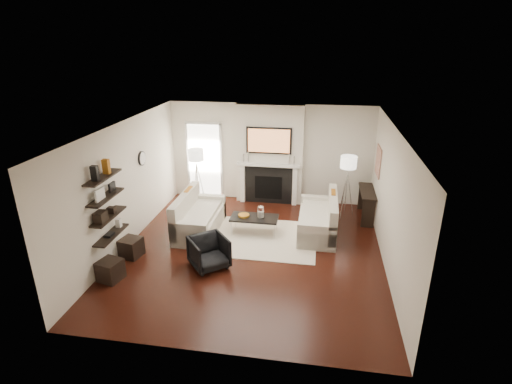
# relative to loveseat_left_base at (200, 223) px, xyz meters

# --- Properties ---
(room_envelope) EXTENTS (6.00, 6.00, 6.00)m
(room_envelope) POSITION_rel_loveseat_left_base_xyz_m (1.38, -0.77, 1.14)
(room_envelope) COLOR black
(room_envelope) RESTS_ON ground
(chimney_breast) EXTENTS (1.80, 0.25, 2.70)m
(chimney_breast) POSITION_rel_loveseat_left_base_xyz_m (1.38, 2.10, 1.14)
(chimney_breast) COLOR silver
(chimney_breast) RESTS_ON floor
(fireplace_surround) EXTENTS (1.30, 0.02, 1.04)m
(fireplace_surround) POSITION_rel_loveseat_left_base_xyz_m (1.38, 1.97, 0.31)
(fireplace_surround) COLOR black
(fireplace_surround) RESTS_ON floor
(firebox) EXTENTS (0.75, 0.02, 0.65)m
(firebox) POSITION_rel_loveseat_left_base_xyz_m (1.38, 1.96, 0.24)
(firebox) COLOR black
(firebox) RESTS_ON floor
(mantel_pilaster_l) EXTENTS (0.12, 0.08, 1.10)m
(mantel_pilaster_l) POSITION_rel_loveseat_left_base_xyz_m (0.66, 1.94, 0.34)
(mantel_pilaster_l) COLOR white
(mantel_pilaster_l) RESTS_ON floor
(mantel_pilaster_r) EXTENTS (0.12, 0.08, 1.10)m
(mantel_pilaster_r) POSITION_rel_loveseat_left_base_xyz_m (2.10, 1.94, 0.34)
(mantel_pilaster_r) COLOR white
(mantel_pilaster_r) RESTS_ON floor
(mantel_shelf) EXTENTS (1.70, 0.18, 0.07)m
(mantel_shelf) POSITION_rel_loveseat_left_base_xyz_m (1.38, 1.92, 0.91)
(mantel_shelf) COLOR white
(mantel_shelf) RESTS_ON chimney_breast
(tv_body) EXTENTS (1.20, 0.06, 0.70)m
(tv_body) POSITION_rel_loveseat_left_base_xyz_m (1.38, 1.94, 1.57)
(tv_body) COLOR black
(tv_body) RESTS_ON chimney_breast
(tv_screen) EXTENTS (1.10, 0.00, 0.62)m
(tv_screen) POSITION_rel_loveseat_left_base_xyz_m (1.38, 1.91, 1.57)
(tv_screen) COLOR #BF723F
(tv_screen) RESTS_ON tv_body
(candlestick_l_tall) EXTENTS (0.04, 0.04, 0.30)m
(candlestick_l_tall) POSITION_rel_loveseat_left_base_xyz_m (0.83, 1.93, 1.09)
(candlestick_l_tall) COLOR silver
(candlestick_l_tall) RESTS_ON mantel_shelf
(candlestick_l_short) EXTENTS (0.04, 0.04, 0.24)m
(candlestick_l_short) POSITION_rel_loveseat_left_base_xyz_m (0.70, 1.93, 1.06)
(candlestick_l_short) COLOR silver
(candlestick_l_short) RESTS_ON mantel_shelf
(candlestick_r_tall) EXTENTS (0.04, 0.04, 0.30)m
(candlestick_r_tall) POSITION_rel_loveseat_left_base_xyz_m (1.93, 1.93, 1.09)
(candlestick_r_tall) COLOR silver
(candlestick_r_tall) RESTS_ON mantel_shelf
(candlestick_r_short) EXTENTS (0.04, 0.04, 0.24)m
(candlestick_r_short) POSITION_rel_loveseat_left_base_xyz_m (2.06, 1.93, 1.06)
(candlestick_r_short) COLOR silver
(candlestick_r_short) RESTS_ON mantel_shelf
(hallway_panel) EXTENTS (0.90, 0.02, 2.10)m
(hallway_panel) POSITION_rel_loveseat_left_base_xyz_m (-0.47, 2.21, 0.84)
(hallway_panel) COLOR white
(hallway_panel) RESTS_ON floor
(door_trim_l) EXTENTS (0.06, 0.06, 2.16)m
(door_trim_l) POSITION_rel_loveseat_left_base_xyz_m (-0.95, 2.19, 0.84)
(door_trim_l) COLOR white
(door_trim_l) RESTS_ON floor
(door_trim_r) EXTENTS (0.06, 0.06, 2.16)m
(door_trim_r) POSITION_rel_loveseat_left_base_xyz_m (0.01, 2.19, 0.84)
(door_trim_r) COLOR white
(door_trim_r) RESTS_ON floor
(door_trim_top) EXTENTS (1.02, 0.06, 0.06)m
(door_trim_top) POSITION_rel_loveseat_left_base_xyz_m (-0.47, 2.19, 1.92)
(door_trim_top) COLOR white
(door_trim_top) RESTS_ON wall_back
(rug) EXTENTS (2.60, 2.00, 0.01)m
(rug) POSITION_rel_loveseat_left_base_xyz_m (1.45, -0.13, -0.20)
(rug) COLOR beige
(rug) RESTS_ON floor
(loveseat_left_base) EXTENTS (0.85, 1.80, 0.42)m
(loveseat_left_base) POSITION_rel_loveseat_left_base_xyz_m (0.00, 0.00, 0.00)
(loveseat_left_base) COLOR beige
(loveseat_left_base) RESTS_ON floor
(loveseat_left_back) EXTENTS (0.18, 1.80, 0.80)m
(loveseat_left_back) POSITION_rel_loveseat_left_base_xyz_m (-0.33, 0.00, 0.32)
(loveseat_left_back) COLOR beige
(loveseat_left_back) RESTS_ON floor
(loveseat_left_arm_n) EXTENTS (0.85, 0.18, 0.60)m
(loveseat_left_arm_n) POSITION_rel_loveseat_left_base_xyz_m (0.00, -0.81, 0.09)
(loveseat_left_arm_n) COLOR beige
(loveseat_left_arm_n) RESTS_ON floor
(loveseat_left_arm_s) EXTENTS (0.85, 0.18, 0.60)m
(loveseat_left_arm_s) POSITION_rel_loveseat_left_base_xyz_m (0.00, 0.81, 0.09)
(loveseat_left_arm_s) COLOR beige
(loveseat_left_arm_s) RESTS_ON floor
(loveseat_left_cushion) EXTENTS (0.63, 1.44, 0.10)m
(loveseat_left_cushion) POSITION_rel_loveseat_left_base_xyz_m (0.05, 0.00, 0.26)
(loveseat_left_cushion) COLOR beige
(loveseat_left_cushion) RESTS_ON loveseat_left_base
(pillow_left_orange) EXTENTS (0.10, 0.42, 0.42)m
(pillow_left_orange) POSITION_rel_loveseat_left_base_xyz_m (-0.33, 0.30, 0.52)
(pillow_left_orange) COLOR #9C5A13
(pillow_left_orange) RESTS_ON loveseat_left_cushion
(pillow_left_charcoal) EXTENTS (0.10, 0.40, 0.40)m
(pillow_left_charcoal) POSITION_rel_loveseat_left_base_xyz_m (-0.33, -0.30, 0.51)
(pillow_left_charcoal) COLOR black
(pillow_left_charcoal) RESTS_ON loveseat_left_cushion
(loveseat_right_base) EXTENTS (0.85, 1.80, 0.42)m
(loveseat_right_base) POSITION_rel_loveseat_left_base_xyz_m (2.75, 0.36, 0.00)
(loveseat_right_base) COLOR beige
(loveseat_right_base) RESTS_ON floor
(loveseat_right_back) EXTENTS (0.18, 1.80, 0.80)m
(loveseat_right_back) POSITION_rel_loveseat_left_base_xyz_m (3.08, 0.36, 0.32)
(loveseat_right_back) COLOR beige
(loveseat_right_back) RESTS_ON floor
(loveseat_right_arm_n) EXTENTS (0.85, 0.18, 0.60)m
(loveseat_right_arm_n) POSITION_rel_loveseat_left_base_xyz_m (2.75, -0.45, 0.09)
(loveseat_right_arm_n) COLOR beige
(loveseat_right_arm_n) RESTS_ON floor
(loveseat_right_arm_s) EXTENTS (0.85, 0.18, 0.60)m
(loveseat_right_arm_s) POSITION_rel_loveseat_left_base_xyz_m (2.75, 1.17, 0.09)
(loveseat_right_arm_s) COLOR beige
(loveseat_right_arm_s) RESTS_ON floor
(loveseat_right_cushion) EXTENTS (0.63, 1.44, 0.10)m
(loveseat_right_cushion) POSITION_rel_loveseat_left_base_xyz_m (2.70, 0.36, 0.26)
(loveseat_right_cushion) COLOR beige
(loveseat_right_cushion) RESTS_ON loveseat_right_base
(pillow_right_orange) EXTENTS (0.10, 0.42, 0.42)m
(pillow_right_orange) POSITION_rel_loveseat_left_base_xyz_m (3.08, 0.66, 0.52)
(pillow_right_orange) COLOR #9C5A13
(pillow_right_orange) RESTS_ON loveseat_right_cushion
(pillow_right_charcoal) EXTENTS (0.10, 0.40, 0.40)m
(pillow_right_charcoal) POSITION_rel_loveseat_left_base_xyz_m (3.08, 0.06, 0.51)
(pillow_right_charcoal) COLOR black
(pillow_right_charcoal) RESTS_ON loveseat_right_cushion
(coffee_table) EXTENTS (1.10, 0.55, 0.04)m
(coffee_table) POSITION_rel_loveseat_left_base_xyz_m (1.30, 0.08, 0.19)
(coffee_table) COLOR black
(coffee_table) RESTS_ON floor
(coffee_leg_nw) EXTENTS (0.02, 0.02, 0.38)m
(coffee_leg_nw) POSITION_rel_loveseat_left_base_xyz_m (0.80, -0.14, -0.02)
(coffee_leg_nw) COLOR silver
(coffee_leg_nw) RESTS_ON floor
(coffee_leg_ne) EXTENTS (0.02, 0.02, 0.38)m
(coffee_leg_ne) POSITION_rel_loveseat_left_base_xyz_m (1.80, -0.14, -0.02)
(coffee_leg_ne) COLOR silver
(coffee_leg_ne) RESTS_ON floor
(coffee_leg_sw) EXTENTS (0.02, 0.02, 0.38)m
(coffee_leg_sw) POSITION_rel_loveseat_left_base_xyz_m (0.80, 0.30, -0.02)
(coffee_leg_sw) COLOR silver
(coffee_leg_sw) RESTS_ON floor
(coffee_leg_se) EXTENTS (0.02, 0.02, 0.38)m
(coffee_leg_se) POSITION_rel_loveseat_left_base_xyz_m (1.80, 0.30, -0.02)
(coffee_leg_se) COLOR silver
(coffee_leg_se) RESTS_ON floor
(hurricane_glass) EXTENTS (0.15, 0.15, 0.26)m
(hurricane_glass) POSITION_rel_loveseat_left_base_xyz_m (1.45, 0.08, 0.35)
(hurricane_glass) COLOR white
(hurricane_glass) RESTS_ON coffee_table
(hurricane_candle) EXTENTS (0.11, 0.11, 0.17)m
(hurricane_candle) POSITION_rel_loveseat_left_base_xyz_m (1.45, 0.08, 0.29)
(hurricane_candle) COLOR white
(hurricane_candle) RESTS_ON coffee_table
(copper_bowl) EXTENTS (0.26, 0.26, 0.04)m
(copper_bowl) POSITION_rel_loveseat_left_base_xyz_m (1.05, 0.08, 0.24)
(copper_bowl) COLOR orange
(copper_bowl) RESTS_ON coffee_table
(armchair) EXTENTS (0.94, 0.93, 0.70)m
(armchair) POSITION_rel_loveseat_left_base_xyz_m (0.64, -1.49, 0.14)
(armchair) COLOR black
(armchair) RESTS_ON floor
(lamp_left_post) EXTENTS (0.02, 0.02, 1.20)m
(lamp_left_post) POSITION_rel_loveseat_left_base_xyz_m (-0.47, 1.45, 0.39)
(lamp_left_post) COLOR silver
(lamp_left_post) RESTS_ON floor
(lamp_left_shade) EXTENTS (0.40, 0.40, 0.30)m
(lamp_left_shade) POSITION_rel_loveseat_left_base_xyz_m (-0.47, 1.45, 1.24)
(lamp_left_shade) COLOR white
(lamp_left_shade) RESTS_ON lamp_left_post
(lamp_left_leg_a) EXTENTS (0.25, 0.02, 1.23)m
(lamp_left_leg_a) POSITION_rel_loveseat_left_base_xyz_m (-0.36, 1.45, 0.39)
(lamp_left_leg_a) COLOR silver
(lamp_left_leg_a) RESTS_ON floor
(lamp_left_leg_b) EXTENTS (0.14, 0.22, 1.23)m
(lamp_left_leg_b) POSITION_rel_loveseat_left_base_xyz_m (-0.53, 1.54, 0.39)
(lamp_left_leg_b) COLOR silver
(lamp_left_leg_b) RESTS_ON floor
(lamp_left_leg_c) EXTENTS (0.14, 0.22, 1.23)m
(lamp_left_leg_c) POSITION_rel_loveseat_left_base_xyz_m (-0.53, 1.35, 0.39)
(lamp_left_leg_c) COLOR silver
(lamp_left_leg_c) RESTS_ON floor
(lamp_right_post) EXTENTS (0.02, 0.02, 1.20)m
(lamp_right_post) POSITION_rel_loveseat_left_base_xyz_m (3.43, 1.42, 0.39)
(lamp_right_post) COLOR silver
(lamp_right_post) RESTS_ON floor
(lamp_right_shade) EXTENTS (0.40, 0.40, 0.30)m
(lamp_right_shade) POSITION_rel_loveseat_left_base_xyz_m (3.43, 1.42, 1.24)
(lamp_right_shade) COLOR white
(lamp_right_shade) RESTS_ON lamp_right_post
(lamp_right_leg_a) EXTENTS (0.25, 0.02, 1.23)m
(lamp_right_leg_a) POSITION_rel_loveseat_left_base_xyz_m (3.54, 1.42, 0.39)
(lamp_right_leg_a) COLOR silver
(lamp_right_leg_a) RESTS_ON floor
(lamp_right_leg_b) EXTENTS (0.14, 0.22, 1.23)m
(lamp_right_leg_b) POSITION_rel_loveseat_left_base_xyz_m (3.37, 1.51, 0.39)
(lamp_right_leg_b) COLOR silver
(lamp_right_leg_b) RESTS_ON floor
(lamp_right_leg_c) EXTENTS (0.14, 0.22, 1.23)m
(lamp_right_leg_c) POSITION_rel_loveseat_left_base_xyz_m (3.37, 1.32, 0.39)
(lamp_right_leg_c) COLOR silver
(lamp_right_leg_c) RESTS_ON floor
(console_top) EXTENTS (0.35, 1.20, 0.04)m
(console_top) POSITION_rel_loveseat_left_base_xyz_m (3.95, 1.38, 0.52)
(console_top) COLOR black
(console_top) RESTS_ON floor
(console_leg_n) EXTENTS (0.30, 0.04, 0.71)m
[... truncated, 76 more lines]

